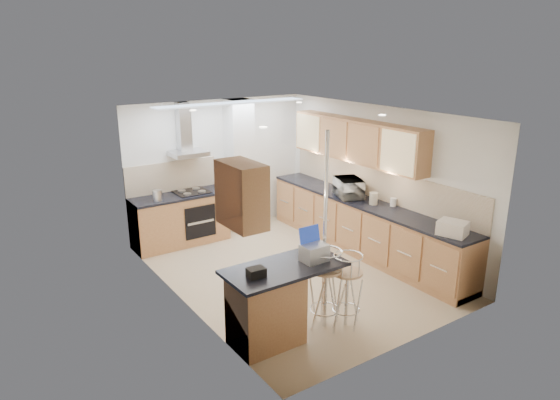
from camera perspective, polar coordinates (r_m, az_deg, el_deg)
ground at (r=7.99m, az=1.28°, el=-8.20°), size 4.80×4.80×0.00m
room_shell at (r=7.94m, az=1.69°, el=3.45°), size 3.64×4.84×2.51m
right_counter at (r=8.70m, az=9.39°, el=-2.97°), size 0.63×4.40×0.92m
back_counter at (r=9.11m, az=-11.33°, el=-2.16°), size 1.70×0.63×0.92m
peninsula at (r=6.14m, az=0.55°, el=-11.52°), size 1.47×0.72×0.94m
microwave at (r=8.70m, az=7.88°, el=1.39°), size 0.58×0.69×0.33m
laptop at (r=6.05m, az=3.94°, el=-6.03°), size 0.31×0.23×0.21m
bag at (r=5.66m, az=-2.74°, el=-8.27°), size 0.21×0.16×0.11m
bar_stool_near at (r=6.35m, az=5.19°, el=-10.06°), size 0.57×0.57×1.05m
bar_stool_end at (r=6.43m, az=7.65°, el=-10.18°), size 0.54×0.54×0.98m
jar_a at (r=8.88m, az=7.10°, el=1.21°), size 0.14×0.14×0.16m
jar_b at (r=9.06m, az=6.91°, el=1.54°), size 0.13×0.13×0.17m
jar_c at (r=8.37m, az=10.65°, el=0.17°), size 0.18×0.18×0.20m
jar_d at (r=8.35m, az=12.82°, el=-0.24°), size 0.13×0.13×0.14m
bread_bin at (r=7.30m, az=19.13°, el=-3.05°), size 0.40×0.45×0.20m
kettle at (r=8.65m, az=-13.84°, el=0.50°), size 0.16×0.16×0.19m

